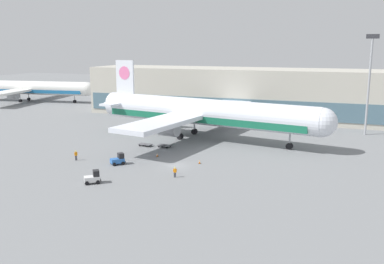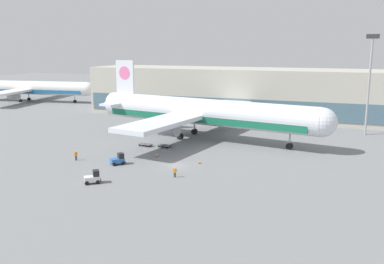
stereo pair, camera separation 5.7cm
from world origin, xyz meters
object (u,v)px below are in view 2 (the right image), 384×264
(light_mast, at_px, (370,77))
(baggage_tug_foreground, at_px, (93,178))
(baggage_dolly_second, at_px, (164,145))
(ground_crew_near, at_px, (76,155))
(airplane_distant, at_px, (31,88))
(ground_crew_far, at_px, (175,171))
(traffic_cone_far, at_px, (157,155))
(traffic_cone_near, at_px, (200,162))
(airplane_main, at_px, (200,113))
(baggage_dolly_lead, at_px, (145,144))
(baggage_tug_mid, at_px, (118,160))

(light_mast, distance_m, baggage_tug_foreground, 67.28)
(baggage_dolly_second, distance_m, ground_crew_near, 18.46)
(airplane_distant, xyz_separation_m, ground_crew_far, (85.46, -67.48, -3.99))
(traffic_cone_far, bearing_deg, traffic_cone_near, -11.12)
(baggage_tug_foreground, distance_m, traffic_cone_far, 17.90)
(traffic_cone_far, bearing_deg, airplane_main, 82.67)
(traffic_cone_near, distance_m, traffic_cone_far, 9.25)
(light_mast, relative_size, airplane_main, 0.40)
(baggage_tug_foreground, bearing_deg, baggage_dolly_second, 50.25)
(baggage_dolly_lead, xyz_separation_m, traffic_cone_far, (5.88, -6.94, -0.07))
(baggage_tug_foreground, relative_size, baggage_dolly_second, 0.74)
(light_mast, bearing_deg, baggage_dolly_second, -144.52)
(traffic_cone_far, bearing_deg, baggage_dolly_second, 103.30)
(light_mast, height_order, ground_crew_near, light_mast)
(airplane_distant, height_order, baggage_dolly_lead, airplane_distant)
(ground_crew_far, height_order, traffic_cone_far, ground_crew_far)
(ground_crew_near, bearing_deg, baggage_dolly_lead, 11.56)
(baggage_dolly_lead, height_order, ground_crew_far, ground_crew_far)
(traffic_cone_near, bearing_deg, airplane_main, 108.78)
(airplane_main, distance_m, baggage_tug_foreground, 36.45)
(airplane_main, relative_size, ground_crew_near, 31.92)
(baggage_tug_mid, bearing_deg, light_mast, -1.85)
(airplane_main, bearing_deg, light_mast, 36.18)
(baggage_dolly_lead, relative_size, baggage_dolly_second, 1.00)
(airplane_main, height_order, ground_crew_far, airplane_main)
(baggage_dolly_lead, bearing_deg, ground_crew_near, -107.65)
(airplane_main, relative_size, baggage_tug_foreground, 20.62)
(ground_crew_near, bearing_deg, traffic_cone_near, -38.32)
(airplane_main, bearing_deg, ground_crew_far, -68.64)
(baggage_dolly_lead, distance_m, traffic_cone_near, 17.31)
(traffic_cone_near, bearing_deg, ground_crew_near, -165.50)
(airplane_distant, distance_m, ground_crew_near, 91.21)
(baggage_dolly_lead, bearing_deg, traffic_cone_near, -22.29)
(baggage_tug_foreground, xyz_separation_m, baggage_dolly_second, (0.74, 25.07, -0.49))
(airplane_main, height_order, baggage_dolly_lead, airplane_main)
(baggage_tug_mid, bearing_deg, traffic_cone_far, 12.51)
(airplane_main, xyz_separation_m, baggage_tug_mid, (-6.48, -25.27, -4.96))
(baggage_tug_mid, relative_size, ground_crew_near, 1.53)
(ground_crew_far, bearing_deg, airplane_distant, 129.73)
(light_mast, relative_size, baggage_tug_foreground, 8.23)
(light_mast, xyz_separation_m, airplane_distant, (-114.67, 21.65, -8.38))
(airplane_distant, height_order, ground_crew_near, airplane_distant)
(airplane_main, xyz_separation_m, baggage_dolly_lead, (-8.20, -11.13, -5.45))
(ground_crew_near, bearing_deg, light_mast, -12.41)
(airplane_main, xyz_separation_m, ground_crew_far, (5.71, -28.76, -4.87))
(baggage_tug_foreground, distance_m, traffic_cone_near, 19.69)
(airplane_distant, height_order, baggage_tug_foreground, airplane_distant)
(airplane_main, distance_m, baggage_dolly_second, 12.69)
(ground_crew_near, relative_size, traffic_cone_far, 2.73)
(light_mast, xyz_separation_m, baggage_dolly_second, (-38.98, -27.78, -12.95))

